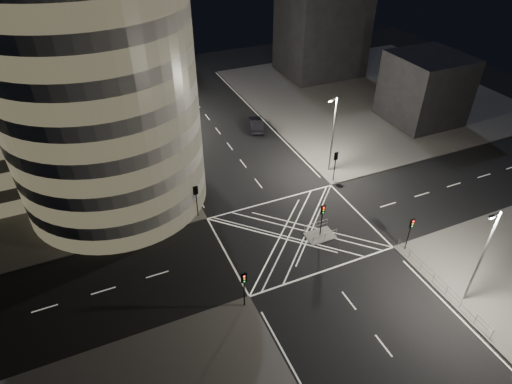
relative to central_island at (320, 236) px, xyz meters
name	(u,v)px	position (x,y,z in m)	size (l,w,h in m)	color
ground	(296,232)	(-2.00, 1.50, -0.07)	(120.00, 120.00, 0.00)	black
sidewalk_far_left	(5,166)	(-31.00, 28.50, 0.00)	(42.00, 42.00, 0.15)	#575452
sidewalk_far_right	(370,94)	(27.00, 28.50, 0.00)	(42.00, 42.00, 0.15)	#575452
central_island	(320,236)	(0.00, 0.00, 0.00)	(3.00, 2.00, 0.15)	slate
office_tower_curved	(47,87)	(-22.74, 20.24, 12.58)	(30.00, 29.00, 27.20)	gray
office_block_rear	(35,42)	(-24.00, 43.50, 11.07)	(24.00, 16.00, 22.00)	gray
building_right_far	(321,32)	(24.00, 41.50, 7.58)	(14.00, 12.00, 15.00)	black
building_right_near	(425,88)	(28.00, 17.50, 5.08)	(10.00, 10.00, 10.00)	black
building_far_end	(138,18)	(-6.00, 59.50, 8.93)	(18.00, 8.00, 18.00)	black
tree_a	(173,172)	(-12.50, 10.50, 5.05)	(4.98, 4.98, 7.85)	black
tree_b	(161,152)	(-12.50, 16.50, 4.29)	(3.93, 3.93, 6.48)	black
tree_c	(150,128)	(-12.50, 22.50, 4.60)	(3.79, 3.79, 6.72)	black
tree_d	(140,107)	(-12.50, 28.50, 4.92)	(4.48, 4.48, 7.44)	black
tree_e	(133,97)	(-12.50, 34.50, 4.05)	(4.57, 4.57, 6.60)	black
traffic_signal_fl	(196,196)	(-10.80, 8.30, 2.84)	(0.55, 0.22, 4.00)	black
traffic_signal_nl	(244,284)	(-10.80, -5.30, 2.84)	(0.55, 0.22, 4.00)	black
traffic_signal_fr	(335,161)	(6.80, 8.30, 2.84)	(0.55, 0.22, 4.00)	black
traffic_signal_nr	(410,228)	(6.80, -5.30, 2.84)	(0.55, 0.22, 4.00)	black
traffic_signal_island	(322,215)	(0.00, 0.00, 2.84)	(0.55, 0.22, 4.00)	black
street_lamp_left_near	(175,153)	(-11.44, 13.50, 5.47)	(1.25, 0.25, 10.00)	slate
street_lamp_left_far	(142,94)	(-11.44, 31.50, 5.47)	(1.25, 0.25, 10.00)	slate
street_lamp_right_far	(333,133)	(7.44, 10.50, 5.47)	(1.25, 0.25, 10.00)	slate
street_lamp_right_near	(482,255)	(7.44, -12.50, 5.47)	(1.25, 0.25, 10.00)	slate
railing_near_right	(440,284)	(6.30, -10.65, 0.62)	(0.06, 11.70, 1.10)	slate
railing_island_south	(325,236)	(0.00, -0.90, 0.62)	(2.80, 0.06, 1.10)	slate
railing_island_north	(316,226)	(0.00, 0.90, 0.62)	(2.80, 0.06, 1.10)	slate
sedan	(256,124)	(3.44, 24.70, 0.78)	(1.80, 5.16, 1.70)	black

